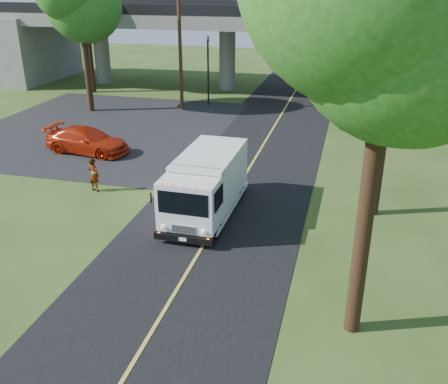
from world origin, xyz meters
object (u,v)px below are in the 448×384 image
(utility_pole, at_px, (180,47))
(step_van, at_px, (206,183))
(pedestrian, at_px, (94,175))
(red_sedan, at_px, (87,140))
(tree_left_far, at_px, (86,1))
(tree_right_near, at_px, (403,2))
(traffic_signal, at_px, (208,63))

(utility_pole, height_order, step_van, utility_pole)
(pedestrian, bearing_deg, utility_pole, -70.49)
(red_sedan, bearing_deg, tree_left_far, 33.11)
(red_sedan, bearing_deg, step_van, -117.52)
(utility_pole, distance_m, step_van, 18.40)
(tree_left_far, xyz_separation_m, pedestrian, (10.36, -19.58, -6.65))
(utility_pole, height_order, red_sedan, utility_pole)
(tree_left_far, bearing_deg, tree_right_near, -50.19)
(traffic_signal, distance_m, tree_left_far, 11.75)
(tree_right_near, bearing_deg, tree_left_far, 129.81)
(utility_pole, bearing_deg, pedestrian, -86.12)
(utility_pole, xyz_separation_m, red_sedan, (-2.00, -10.78, -3.88))
(traffic_signal, bearing_deg, tree_right_near, -65.05)
(tree_right_near, xyz_separation_m, red_sedan, (-15.21, 12.38, -8.09))
(tree_right_near, distance_m, tree_left_far, 35.17)
(red_sedan, relative_size, pedestrian, 3.06)
(utility_pole, distance_m, tree_right_near, 26.99)
(tree_right_near, height_order, red_sedan, tree_right_near)
(traffic_signal, height_order, pedestrian, traffic_signal)
(traffic_signal, distance_m, pedestrian, 17.91)
(tree_right_near, relative_size, red_sedan, 2.40)
(traffic_signal, height_order, tree_right_near, tree_right_near)
(tree_right_near, relative_size, pedestrian, 7.34)
(traffic_signal, height_order, step_van, traffic_signal)
(utility_pole, distance_m, pedestrian, 16.23)
(traffic_signal, distance_m, step_van, 19.61)
(tree_left_far, xyz_separation_m, red_sedan, (7.29, -14.62, -6.74))
(utility_pole, relative_size, red_sedan, 1.83)
(traffic_signal, xyz_separation_m, tree_left_far, (-10.79, 1.84, 4.25))
(step_van, bearing_deg, red_sedan, 146.60)
(traffic_signal, distance_m, tree_right_near, 28.31)
(red_sedan, distance_m, pedestrian, 5.83)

